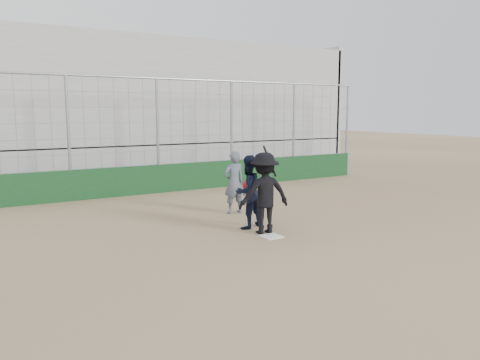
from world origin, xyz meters
TOP-DOWN VIEW (x-y plane):
  - ground at (0.00, 0.00)m, footprint 90.00×90.00m
  - home_plate at (0.00, 0.00)m, footprint 0.44×0.44m
  - backstop at (0.00, 7.00)m, footprint 18.10×0.25m
  - bleachers at (0.00, 11.95)m, footprint 20.25×6.70m
  - batter_at_plate at (0.05, 0.38)m, footprint 1.34×0.92m
  - catcher_crouched at (-0.02, 0.98)m, footprint 1.07×0.95m
  - umpire at (0.55, 2.64)m, footprint 0.65×0.44m

SIDE VIEW (x-z plane):
  - ground at x=0.00m, z-range 0.00..0.00m
  - home_plate at x=0.00m, z-range 0.00..0.02m
  - catcher_crouched at x=-0.02m, z-range 0.00..1.22m
  - umpire at x=0.55m, z-range 0.00..1.59m
  - backstop at x=0.00m, z-range -1.06..2.98m
  - batter_at_plate at x=0.05m, z-range -0.07..1.99m
  - bleachers at x=0.00m, z-range -0.57..6.41m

